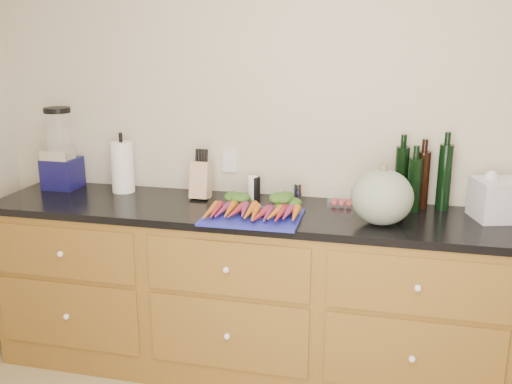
% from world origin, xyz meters
% --- Properties ---
extents(wall_back, '(4.10, 0.05, 2.60)m').
position_xyz_m(wall_back, '(0.00, 1.62, 1.30)').
color(wall_back, beige).
rests_on(wall_back, ground).
extents(cabinets, '(3.60, 0.64, 0.90)m').
position_xyz_m(cabinets, '(0.00, 1.30, 0.45)').
color(cabinets, brown).
rests_on(cabinets, ground).
extents(countertop, '(3.64, 0.62, 0.04)m').
position_xyz_m(countertop, '(0.00, 1.30, 0.92)').
color(countertop, black).
rests_on(countertop, cabinets).
extents(cutting_board, '(0.49, 0.37, 0.01)m').
position_xyz_m(cutting_board, '(-0.36, 1.14, 0.95)').
color(cutting_board, '#1C239F').
rests_on(cutting_board, countertop).
extents(carrots, '(0.46, 0.32, 0.06)m').
position_xyz_m(carrots, '(-0.36, 1.18, 0.98)').
color(carrots, '#C46117').
rests_on(carrots, cutting_board).
extents(squash, '(0.30, 0.30, 0.27)m').
position_xyz_m(squash, '(0.27, 1.20, 1.07)').
color(squash, slate).
rests_on(squash, countertop).
extents(blender_appliance, '(0.19, 0.19, 0.48)m').
position_xyz_m(blender_appliance, '(-1.60, 1.46, 1.15)').
color(blender_appliance, '#110F4A').
rests_on(blender_appliance, countertop).
extents(paper_towel, '(0.13, 0.13, 0.29)m').
position_xyz_m(paper_towel, '(-1.21, 1.46, 1.09)').
color(paper_towel, white).
rests_on(paper_towel, countertop).
extents(knife_block, '(0.10, 0.10, 0.20)m').
position_xyz_m(knife_block, '(-0.73, 1.44, 1.04)').
color(knife_block, tan).
rests_on(knife_block, countertop).
extents(grinder_salt, '(0.06, 0.06, 0.13)m').
position_xyz_m(grinder_salt, '(-0.44, 1.48, 1.00)').
color(grinder_salt, white).
rests_on(grinder_salt, countertop).
extents(grinder_pepper, '(0.05, 0.05, 0.13)m').
position_xyz_m(grinder_pepper, '(-0.42, 1.48, 1.00)').
color(grinder_pepper, black).
rests_on(grinder_pepper, countertop).
extents(canister_chrome, '(0.05, 0.05, 0.10)m').
position_xyz_m(canister_chrome, '(-0.19, 1.48, 0.99)').
color(canister_chrome, white).
rests_on(canister_chrome, countertop).
extents(tomato_box, '(0.15, 0.12, 0.07)m').
position_xyz_m(tomato_box, '(0.06, 1.47, 0.97)').
color(tomato_box, white).
rests_on(tomato_box, countertop).
extents(bottles, '(0.29, 0.15, 0.34)m').
position_xyz_m(bottles, '(0.46, 1.51, 1.10)').
color(bottles, black).
rests_on(bottles, countertop).
extents(grocery_bag, '(0.32, 0.28, 0.20)m').
position_xyz_m(grocery_bag, '(0.84, 1.42, 1.04)').
color(grocery_bag, silver).
rests_on(grocery_bag, countertop).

